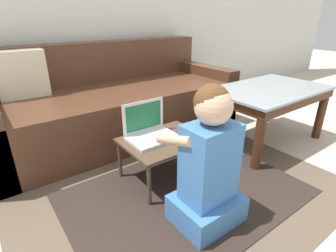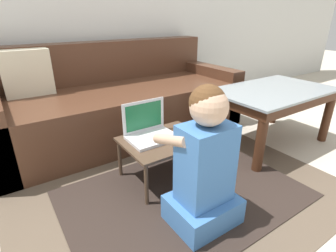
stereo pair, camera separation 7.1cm
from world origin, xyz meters
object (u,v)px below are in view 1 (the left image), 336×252
(laptop, at_px, (151,133))
(person_seated, at_px, (208,165))
(couch, at_px, (116,103))
(laptop_desk, at_px, (164,143))
(computer_mouse, at_px, (186,133))
(coffee_table, at_px, (268,96))

(laptop, xyz_separation_m, person_seated, (0.00, -0.52, 0.01))
(couch, relative_size, person_seated, 2.86)
(laptop_desk, xyz_separation_m, person_seated, (-0.06, -0.46, 0.08))
(computer_mouse, bearing_deg, couch, 93.44)
(couch, relative_size, laptop, 7.06)
(couch, height_order, person_seated, couch)
(coffee_table, distance_m, person_seated, 1.18)
(couch, xyz_separation_m, computer_mouse, (0.06, -0.94, 0.03))
(coffee_table, height_order, laptop_desk, coffee_table)
(laptop, height_order, computer_mouse, laptop)
(person_seated, bearing_deg, computer_mouse, 63.78)
(laptop_desk, bearing_deg, couch, 84.22)
(coffee_table, xyz_separation_m, person_seated, (-1.10, -0.42, -0.06))
(laptop_desk, bearing_deg, laptop, 133.08)
(couch, distance_m, computer_mouse, 0.95)
(coffee_table, bearing_deg, computer_mouse, 179.84)
(couch, bearing_deg, laptop, -100.33)
(laptop_desk, height_order, laptop, laptop)
(computer_mouse, bearing_deg, laptop, 153.00)
(couch, relative_size, computer_mouse, 21.36)
(laptop, xyz_separation_m, computer_mouse, (0.21, -0.11, -0.02))
(laptop, distance_m, computer_mouse, 0.24)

